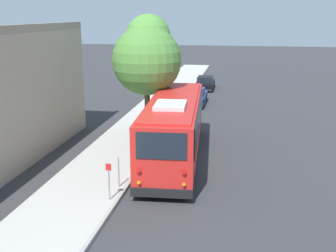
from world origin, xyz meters
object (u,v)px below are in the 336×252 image
parked_sedan_black (205,83)px  sign_post_near (109,181)px  sign_post_far (119,172)px  shuttle_bus (174,126)px  parked_sedan_blue (195,97)px  street_tree (147,55)px

parked_sedan_black → sign_post_near: size_ratio=2.79×
sign_post_near → sign_post_far: 1.33m
shuttle_bus → sign_post_far: (-4.28, 1.67, -0.98)m
parked_sedan_blue → parked_sedan_black: (7.35, -0.19, -0.03)m
street_tree → parked_sedan_black: bearing=-5.9°
street_tree → sign_post_far: bearing=-176.8°
parked_sedan_blue → street_tree: 11.30m
parked_sedan_blue → street_tree: bearing=171.3°
parked_sedan_black → sign_post_far: 25.24m
shuttle_bus → parked_sedan_black: (20.92, 0.27, -1.19)m
parked_sedan_black → sign_post_far: bearing=176.4°
parked_sedan_blue → sign_post_far: size_ratio=3.43×
parked_sedan_black → parked_sedan_blue: bearing=178.1°
sign_post_far → parked_sedan_black: bearing=-3.2°
parked_sedan_black → street_tree: street_tree is taller
parked_sedan_blue → street_tree: (-10.31, 1.64, 4.32)m
parked_sedan_blue → street_tree: size_ratio=0.63×
parked_sedan_blue → street_tree: street_tree is taller
shuttle_bus → sign_post_near: shuttle_bus is taller
shuttle_bus → sign_post_far: bearing=154.9°
sign_post_near → sign_post_far: size_ratio=1.16×
sign_post_near → sign_post_far: sign_post_near is taller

